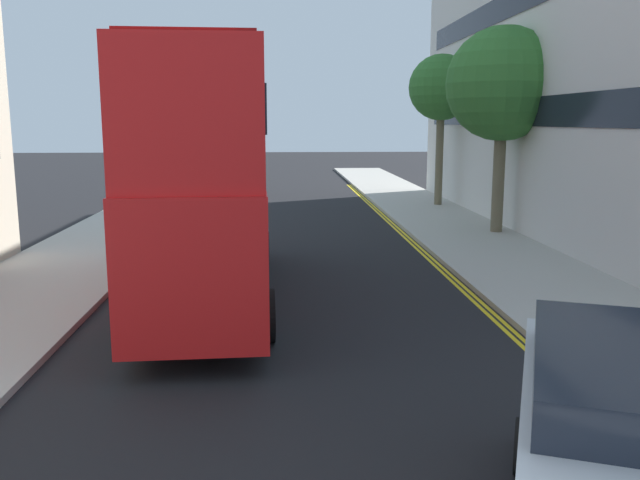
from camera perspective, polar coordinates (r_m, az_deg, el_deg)
name	(u,v)px	position (r m, az deg, el deg)	size (l,w,h in m)	color
sidewalk_right	(516,266)	(20.08, 16.45, -2.17)	(4.00, 80.00, 0.14)	#ADA89E
sidewalk_left	(57,272)	(19.87, -21.56, -2.60)	(4.00, 80.00, 0.14)	#ADA89E
kerb_line_outer	(464,286)	(17.60, 12.19, -3.90)	(0.10, 56.00, 0.01)	yellow
kerb_line_inner	(458,287)	(17.56, 11.69, -3.92)	(0.10, 56.00, 0.01)	yellow
double_decker_bus_away	(208,172)	(15.80, -9.56, 5.73)	(3.12, 10.90, 5.64)	red
taxi_minivan	(625,465)	(7.08, 24.68, -17.13)	(3.50, 5.16, 2.12)	silver
street_tree_near	(503,85)	(25.48, 15.38, 12.68)	(4.10, 4.10, 7.44)	#6B6047
street_tree_mid	(441,89)	(33.32, 10.35, 12.61)	(3.15, 3.15, 7.24)	#6B6047
townhouse_terrace_right	(639,75)	(28.97, 25.65, 12.63)	(10.08, 28.00, 11.91)	silver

